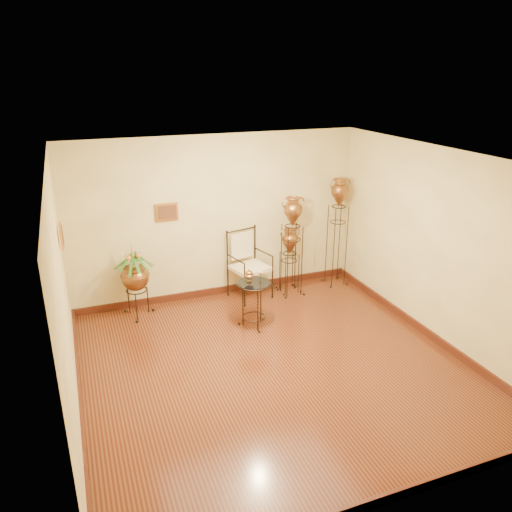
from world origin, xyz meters
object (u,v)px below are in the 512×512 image
object	(u,v)px
planter_urn	(135,274)
amphora_mid	(292,246)
amphora_tall	(337,231)
side_table	(254,303)
armchair	(250,265)

from	to	relation	value
planter_urn	amphora_mid	bearing A→B (deg)	-2.30
amphora_tall	side_table	size ratio (longest dim) A/B	2.15
planter_urn	armchair	xyz separation A→B (m)	(1.94, 0.00, -0.13)
amphora_tall	side_table	xyz separation A→B (m)	(-2.00, -1.01, -0.64)
amphora_mid	side_table	distance (m)	1.47
amphora_tall	planter_urn	distance (m)	3.64
armchair	side_table	bearing A→B (deg)	-121.06
side_table	armchair	bearing A→B (deg)	72.87
amphora_mid	amphora_tall	bearing A→B (deg)	6.46
amphora_mid	armchair	size ratio (longest dim) A/B	1.50
planter_urn	armchair	size ratio (longest dim) A/B	1.09
amphora_tall	armchair	distance (m)	1.74
amphora_tall	amphora_mid	xyz separation A→B (m)	(-0.95, -0.11, -0.12)
amphora_tall	armchair	size ratio (longest dim) A/B	1.68
amphora_tall	side_table	distance (m)	2.33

